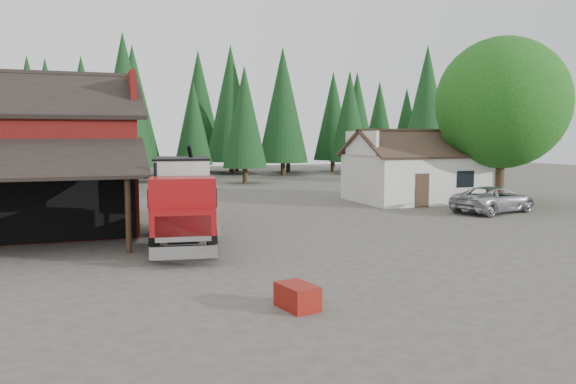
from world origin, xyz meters
name	(u,v)px	position (x,y,z in m)	size (l,w,h in m)	color
ground	(296,254)	(0.00, 0.00, 0.00)	(120.00, 120.00, 0.00)	#4A453A
farmhouse	(417,175)	(13.00, 13.00, 1.67)	(8.60, 6.42, 4.65)	silver
deciduous_tree	(502,108)	(17.01, 9.97, 5.91)	(8.00, 8.00, 10.20)	#382619
conifer_backdrop	(162,176)	(0.00, 42.00, 0.00)	(76.00, 16.00, 16.00)	#103215
near_pine_b	(245,117)	(6.00, 30.00, 5.89)	(3.96, 3.96, 10.40)	#382619
near_pine_c	(427,106)	(22.00, 26.00, 6.89)	(4.84, 4.84, 12.40)	#382619
near_pine_d	(124,100)	(-4.00, 34.00, 7.39)	(5.28, 5.28, 13.40)	#382619
feed_truck	(182,198)	(-3.49, 3.31, 1.79)	(3.43, 8.71, 3.82)	black
silver_car	(494,199)	(14.00, 6.75, 0.72)	(2.39, 5.17, 1.44)	#B5B7BD
equip_box	(297,297)	(-2.13, -6.00, 0.30)	(0.70, 1.10, 0.60)	maroon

